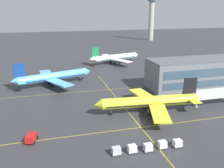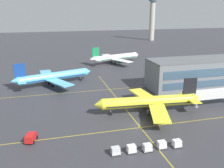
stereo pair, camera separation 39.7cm
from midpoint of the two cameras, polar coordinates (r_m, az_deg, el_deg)
name	(u,v)px [view 1 (the left image)]	position (r m, az deg, el deg)	size (l,w,h in m)	color
ground_plane	(138,124)	(71.69, 5.87, -9.14)	(600.00, 600.00, 0.00)	#333338
airliner_front_gate	(150,102)	(78.37, 8.43, -4.00)	(34.22, 29.39, 10.63)	yellow
airliner_second_row	(53,77)	(108.03, -13.40, 1.64)	(34.27, 29.27, 10.88)	#5BB7E5
airliner_third_row	(115,57)	(147.49, 0.55, 6.09)	(33.16, 28.28, 10.48)	white
taxiway_markings	(122,105)	(84.94, 2.20, -4.76)	(110.96, 76.35, 0.01)	yellow
service_truck_red_van	(32,137)	(65.52, -18.06, -11.45)	(3.04, 4.45, 2.10)	red
baggage_cart_row_leftmost	(116,151)	(57.48, 0.78, -15.01)	(2.77, 1.72, 1.86)	#99999E
baggage_cart_row_second	(132,149)	(58.36, 4.43, -14.53)	(2.77, 1.72, 1.86)	#99999E
baggage_cart_row_middle	(148,147)	(59.24, 8.04, -14.13)	(2.77, 1.72, 1.86)	#99999E
baggage_cart_row_fourth	(162,144)	(60.87, 11.23, -13.39)	(2.77, 1.72, 1.86)	#99999E
baggage_cart_row_fifth	(177,143)	(62.15, 14.54, -12.95)	(2.77, 1.72, 1.86)	#99999E
jet_bridge	(207,94)	(88.32, 20.77, -2.23)	(19.80, 3.38, 5.58)	silver
control_tower	(151,15)	(258.41, 8.95, 15.26)	(8.82, 8.82, 42.80)	#ADA89E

